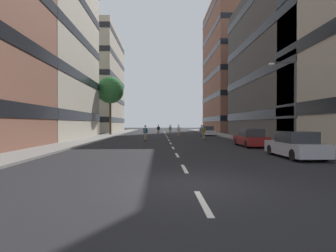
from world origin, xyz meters
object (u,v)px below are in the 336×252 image
Objects in this scene: parked_car_far at (295,146)px; skater_5 at (202,130)px; parked_car_mid at (207,131)px; skater_3 at (203,131)px; skater_2 at (170,129)px; skater_1 at (145,132)px; skater_4 at (179,130)px; streetlamp_right at (290,95)px; parked_car_near at (251,138)px; street_tree_near at (110,90)px; skater_0 at (158,129)px.

skater_5 reaches higher than parked_car_far.
parked_car_mid is 2.47× the size of skater_3.
skater_2 is (-5.85, 34.29, 0.32)m from parked_car_far.
skater_1 is 9.75m from skater_4.
streetlamp_right is at bearing 66.62° from parked_car_far.
street_tree_near is (-16.07, 22.54, 6.85)m from parked_car_near.
skater_4 is at bearing 62.61° from skater_1.
parked_car_far is 2.47× the size of skater_3.
skater_3 is at bearing 103.11° from parked_car_near.
street_tree_near is 5.45× the size of skater_3.
street_tree_near reaches higher than parked_car_far.
parked_car_near is 17.78m from skater_4.
parked_car_near is at bearing -83.11° from skater_5.
parked_car_mid is at bearing 77.28° from skater_3.
streetlamp_right is 14.17m from skater_3.
parked_car_mid is 15.58m from skater_1.
parked_car_far is at bearing -76.19° from skater_0.
parked_car_near is 28.51m from street_tree_near.
skater_3 and skater_4 have the same top height.
parked_car_near is 4.91m from streetlamp_right.
skater_0 is at bearing 17.72° from street_tree_near.
skater_1 reaches higher than parked_car_near.
skater_0 and skater_1 have the same top height.
streetlamp_right is at bearing -71.46° from skater_3.
skater_1 is 1.00× the size of skater_3.
street_tree_near is 16.91m from skater_1.
parked_car_near is 2.47× the size of skater_1.
streetlamp_right is (2.01, 4.66, 3.44)m from parked_car_far.
skater_1 is at bearing 120.69° from parked_car_far.
street_tree_near reaches higher than streetlamp_right.
parked_car_far is 6.13m from streetlamp_right.
parked_car_mid is 17.56m from street_tree_near.
street_tree_near is 5.45× the size of skater_2.
parked_car_near is 2.47× the size of skater_5.
skater_4 is at bearing 110.79° from skater_3.
parked_car_mid is 2.47× the size of skater_5.
skater_1 is (-9.46, 8.41, 0.32)m from parked_car_near.
streetlamp_right is at bearing -70.68° from skater_4.
parked_car_mid is 5.86m from skater_5.
streetlamp_right is 29.89m from skater_0.
parked_car_mid is at bearing 52.59° from skater_1.
skater_0 reaches higher than parked_car_near.
skater_3 is (-4.40, 13.10, -3.12)m from streetlamp_right.
street_tree_near is 14.00m from skater_4.
skater_5 reaches higher than parked_car_mid.
skater_3 reaches higher than parked_car_near.
street_tree_near is at bearing 173.78° from parked_car_mid.
skater_1 reaches higher than parked_car_far.
skater_3 reaches higher than parked_car_far.
skater_1 reaches higher than parked_car_mid.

